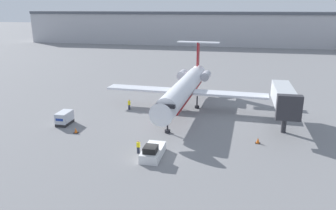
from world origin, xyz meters
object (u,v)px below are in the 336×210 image
(pushback_tug, at_px, (153,152))
(worker_by_wing, at_px, (129,104))
(worker_near_tug, at_px, (138,147))
(traffic_cone_right, at_px, (258,141))
(jet_bridge, at_px, (284,98))
(traffic_cone_left, at_px, (76,130))
(airplane_main, at_px, (185,88))
(luggage_cart, at_px, (64,118))

(pushback_tug, height_order, worker_by_wing, worker_by_wing)
(pushback_tug, bearing_deg, worker_near_tug, 163.85)
(traffic_cone_right, height_order, jet_bridge, jet_bridge)
(worker_near_tug, bearing_deg, worker_by_wing, 111.91)
(worker_by_wing, xyz_separation_m, jet_bridge, (24.81, -3.39, 3.47))
(traffic_cone_left, bearing_deg, airplane_main, 47.75)
(pushback_tug, bearing_deg, airplane_main, 88.18)
(worker_near_tug, distance_m, traffic_cone_right, 15.69)
(traffic_cone_left, height_order, traffic_cone_right, traffic_cone_right)
(pushback_tug, bearing_deg, worker_by_wing, 116.73)
(luggage_cart, xyz_separation_m, traffic_cone_right, (28.36, -1.38, -0.62))
(airplane_main, distance_m, worker_near_tug, 19.55)
(worker_by_wing, bearing_deg, traffic_cone_left, -108.46)
(airplane_main, bearing_deg, worker_near_tug, -97.69)
(worker_near_tug, bearing_deg, traffic_cone_left, 156.56)
(airplane_main, relative_size, traffic_cone_left, 39.07)
(jet_bridge, bearing_deg, worker_near_tug, -144.11)
(pushback_tug, relative_size, worker_by_wing, 2.61)
(luggage_cart, height_order, worker_near_tug, luggage_cart)
(worker_near_tug, height_order, traffic_cone_right, worker_near_tug)
(worker_by_wing, distance_m, traffic_cone_right, 23.50)
(luggage_cart, bearing_deg, traffic_cone_left, -41.39)
(airplane_main, xyz_separation_m, worker_near_tug, (-2.59, -19.16, -2.89))
(pushback_tug, height_order, worker_near_tug, pushback_tug)
(worker_by_wing, xyz_separation_m, traffic_cone_left, (-3.98, -11.92, -0.61))
(pushback_tug, xyz_separation_m, worker_by_wing, (-8.61, 17.10, 0.32))
(worker_near_tug, xyz_separation_m, worker_by_wing, (-6.65, 16.53, 0.10))
(pushback_tug, relative_size, jet_bridge, 0.41)
(pushback_tug, height_order, traffic_cone_left, pushback_tug)
(traffic_cone_right, bearing_deg, airplane_main, 132.28)
(airplane_main, relative_size, traffic_cone_right, 38.47)
(traffic_cone_right, bearing_deg, worker_near_tug, -156.93)
(worker_by_wing, relative_size, traffic_cone_right, 2.37)
(worker_by_wing, bearing_deg, jet_bridge, -7.78)
(luggage_cart, relative_size, worker_near_tug, 1.76)
(luggage_cart, xyz_separation_m, jet_bridge, (32.09, 5.62, 3.46))
(worker_near_tug, bearing_deg, pushback_tug, -16.15)
(pushback_tug, distance_m, traffic_cone_right, 14.16)
(pushback_tug, height_order, luggage_cart, luggage_cart)
(airplane_main, bearing_deg, pushback_tug, -91.82)
(airplane_main, bearing_deg, luggage_cart, -144.83)
(luggage_cart, distance_m, jet_bridge, 32.76)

